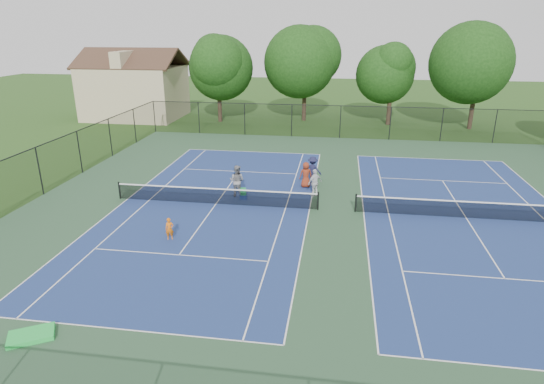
# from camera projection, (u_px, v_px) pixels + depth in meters

# --- Properties ---
(ground) EXTENTS (140.00, 140.00, 0.00)m
(ground) POSITION_uv_depth(u_px,v_px,m) (336.00, 211.00, 25.64)
(ground) COLOR #234716
(ground) RESTS_ON ground
(court_pad) EXTENTS (36.00, 36.00, 0.01)m
(court_pad) POSITION_uv_depth(u_px,v_px,m) (336.00, 211.00, 25.64)
(court_pad) COLOR #2E5137
(court_pad) RESTS_ON ground
(tennis_court_left) EXTENTS (12.00, 23.83, 1.07)m
(tennis_court_left) POSITION_uv_depth(u_px,v_px,m) (216.00, 202.00, 26.58)
(tennis_court_left) COLOR navy
(tennis_court_left) RESTS_ON ground
(tennis_court_right) EXTENTS (12.00, 23.83, 1.07)m
(tennis_court_right) POSITION_uv_depth(u_px,v_px,m) (466.00, 216.00, 24.63)
(tennis_court_right) COLOR navy
(tennis_court_right) RESTS_ON ground
(perimeter_fence) EXTENTS (36.08, 36.08, 3.02)m
(perimeter_fence) POSITION_uv_depth(u_px,v_px,m) (338.00, 184.00, 25.09)
(perimeter_fence) COLOR black
(perimeter_fence) RESTS_ON ground
(tree_back_a) EXTENTS (6.80, 6.80, 9.15)m
(tree_back_a) POSITION_uv_depth(u_px,v_px,m) (218.00, 64.00, 47.67)
(tree_back_a) COLOR #2D2116
(tree_back_a) RESTS_ON ground
(tree_back_b) EXTENTS (7.60, 7.60, 10.03)m
(tree_back_b) POSITION_uv_depth(u_px,v_px,m) (305.00, 58.00, 48.08)
(tree_back_b) COLOR #2D2116
(tree_back_b) RESTS_ON ground
(tree_back_c) EXTENTS (6.00, 6.00, 8.40)m
(tree_back_c) POSITION_uv_depth(u_px,v_px,m) (392.00, 71.00, 46.29)
(tree_back_c) COLOR #2D2116
(tree_back_c) RESTS_ON ground
(tree_back_d) EXTENTS (7.80, 7.80, 10.37)m
(tree_back_d) POSITION_uv_depth(u_px,v_px,m) (480.00, 59.00, 43.79)
(tree_back_d) COLOR #2D2116
(tree_back_d) RESTS_ON ground
(clapboard_house) EXTENTS (10.80, 8.10, 7.65)m
(clapboard_house) POSITION_uv_depth(u_px,v_px,m) (135.00, 90.00, 51.00)
(clapboard_house) COLOR tan
(clapboard_house) RESTS_ON ground
(child_player) EXTENTS (0.47, 0.39, 1.10)m
(child_player) POSITION_uv_depth(u_px,v_px,m) (170.00, 229.00, 22.04)
(child_player) COLOR orange
(child_player) RESTS_ON ground
(instructor) EXTENTS (1.07, 0.90, 1.96)m
(instructor) POSITION_uv_depth(u_px,v_px,m) (237.00, 181.00, 27.56)
(instructor) COLOR gray
(instructor) RESTS_ON ground
(bystander_a) EXTENTS (1.02, 0.98, 1.71)m
(bystander_a) POSITION_uv_depth(u_px,v_px,m) (315.00, 183.00, 27.61)
(bystander_a) COLOR silver
(bystander_a) RESTS_ON ground
(bystander_b) EXTENTS (1.27, 0.87, 1.80)m
(bystander_b) POSITION_uv_depth(u_px,v_px,m) (313.00, 170.00, 29.92)
(bystander_b) COLOR #1B1C3C
(bystander_b) RESTS_ON ground
(bystander_c) EXTENTS (0.93, 0.74, 1.67)m
(bystander_c) POSITION_uv_depth(u_px,v_px,m) (306.00, 175.00, 29.14)
(bystander_c) COLOR maroon
(bystander_c) RESTS_ON ground
(ball_crate) EXTENTS (0.43, 0.32, 0.28)m
(ball_crate) POSITION_uv_depth(u_px,v_px,m) (243.00, 197.00, 27.32)
(ball_crate) COLOR navy
(ball_crate) RESTS_ON ground
(ball_hopper) EXTENTS (0.39, 0.34, 0.41)m
(ball_hopper) POSITION_uv_depth(u_px,v_px,m) (243.00, 192.00, 27.20)
(ball_hopper) COLOR green
(ball_hopper) RESTS_ON ball_crate
(green_tarp) EXTENTS (1.67, 1.47, 0.16)m
(green_tarp) POSITION_uv_depth(u_px,v_px,m) (31.00, 336.00, 15.15)
(green_tarp) COLOR green
(green_tarp) RESTS_ON ground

